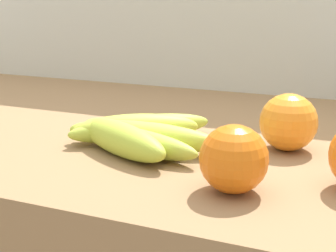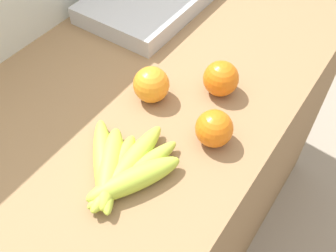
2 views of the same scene
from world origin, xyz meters
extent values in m
cube|color=olive|center=(0.00, 0.00, 0.43)|extent=(1.72, 0.63, 0.85)
cube|color=silver|center=(0.00, 0.35, 0.65)|extent=(2.12, 0.06, 1.30)
ellipsoid|color=#B2CC3F|center=(-0.03, -0.15, 0.87)|extent=(0.18, 0.12, 0.04)
ellipsoid|color=#AABE3F|center=(-0.02, -0.14, 0.87)|extent=(0.20, 0.08, 0.03)
ellipsoid|color=#B8CC3F|center=(-0.01, -0.12, 0.87)|extent=(0.21, 0.05, 0.04)
ellipsoid|color=#BACC3F|center=(-0.03, -0.11, 0.87)|extent=(0.17, 0.08, 0.04)
ellipsoid|color=#B9CA3F|center=(-0.03, -0.09, 0.87)|extent=(0.17, 0.13, 0.04)
ellipsoid|color=#B0C83F|center=(-0.03, -0.08, 0.87)|extent=(0.17, 0.17, 0.04)
sphere|color=orange|center=(0.17, -0.04, 0.89)|extent=(0.08, 0.08, 0.08)
sphere|color=orange|center=(0.26, -0.15, 0.89)|extent=(0.08, 0.08, 0.08)
sphere|color=orange|center=(0.14, -0.21, 0.89)|extent=(0.07, 0.07, 0.07)
camera|label=1|loc=(0.26, -0.67, 1.05)|focal=51.80mm
camera|label=2|loc=(-0.29, -0.40, 1.43)|focal=40.84mm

